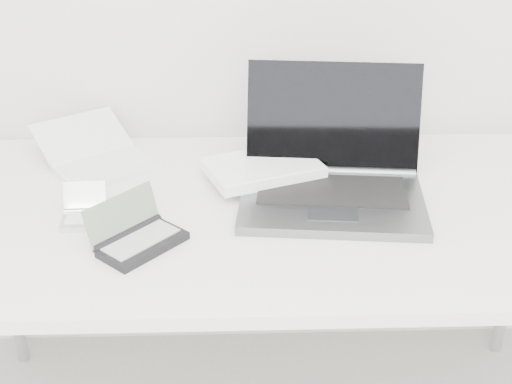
{
  "coord_description": "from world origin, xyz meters",
  "views": [
    {
      "loc": [
        -0.07,
        0.14,
        1.52
      ],
      "look_at": [
        -0.03,
        1.51,
        0.79
      ],
      "focal_mm": 50.0,
      "sensor_mm": 36.0,
      "label": 1
    }
  ],
  "objects_px": {
    "desk": "(268,225)",
    "netbook_open_white": "(99,158)",
    "palmtop_charcoal": "(137,237)",
    "laptop_large": "(315,175)"
  },
  "relations": [
    {
      "from": "netbook_open_white",
      "to": "desk",
      "type": "bearing_deg",
      "value": -63.26
    },
    {
      "from": "laptop_large",
      "to": "netbook_open_white",
      "type": "relative_size",
      "value": 1.45
    },
    {
      "from": "desk",
      "to": "laptop_large",
      "type": "height_order",
      "value": "laptop_large"
    },
    {
      "from": "laptop_large",
      "to": "netbook_open_white",
      "type": "height_order",
      "value": "laptop_large"
    },
    {
      "from": "desk",
      "to": "laptop_large",
      "type": "distance_m",
      "value": 0.16
    },
    {
      "from": "desk",
      "to": "palmtop_charcoal",
      "type": "relative_size",
      "value": 7.54
    },
    {
      "from": "laptop_large",
      "to": "palmtop_charcoal",
      "type": "relative_size",
      "value": 2.52
    },
    {
      "from": "netbook_open_white",
      "to": "palmtop_charcoal",
      "type": "distance_m",
      "value": 0.41
    },
    {
      "from": "desk",
      "to": "netbook_open_white",
      "type": "bearing_deg",
      "value": 151.19
    },
    {
      "from": "netbook_open_white",
      "to": "laptop_large",
      "type": "bearing_deg",
      "value": -51.21
    }
  ]
}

